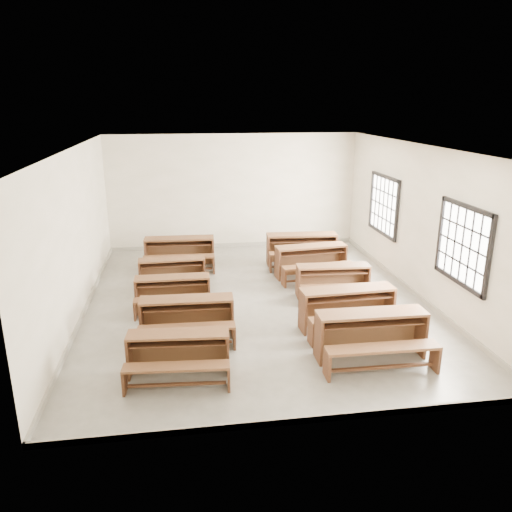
{
  "coord_description": "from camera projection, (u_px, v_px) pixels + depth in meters",
  "views": [
    {
      "loc": [
        -1.46,
        -9.67,
        4.05
      ],
      "look_at": [
        0.0,
        0.0,
        1.0
      ],
      "focal_mm": 35.0,
      "sensor_mm": 36.0,
      "label": 1
    }
  ],
  "objects": [
    {
      "name": "desk_set_2",
      "position": [
        173.0,
        290.0,
        10.06
      ],
      "size": [
        1.5,
        0.78,
        0.67
      ],
      "rotation": [
        0.0,
        0.0,
        -0.01
      ],
      "color": "brown",
      "rests_on": "ground"
    },
    {
      "name": "desk_set_0",
      "position": [
        178.0,
        351.0,
        7.58
      ],
      "size": [
        1.6,
        0.92,
        0.69
      ],
      "rotation": [
        0.0,
        0.0,
        -0.08
      ],
      "color": "brown",
      "rests_on": "ground"
    },
    {
      "name": "desk_set_7",
      "position": [
        333.0,
        279.0,
        10.68
      ],
      "size": [
        1.6,
        0.9,
        0.7
      ],
      "rotation": [
        0.0,
        0.0,
        -0.06
      ],
      "color": "brown",
      "rests_on": "ground"
    },
    {
      "name": "desk_set_4",
      "position": [
        180.0,
        250.0,
        12.54
      ],
      "size": [
        1.76,
        0.97,
        0.78
      ],
      "rotation": [
        0.0,
        0.0,
        -0.04
      ],
      "color": "brown",
      "rests_on": "ground"
    },
    {
      "name": "desk_set_5",
      "position": [
        372.0,
        332.0,
        8.06
      ],
      "size": [
        1.8,
        0.95,
        0.8
      ],
      "rotation": [
        0.0,
        0.0,
        -0.02
      ],
      "color": "brown",
      "rests_on": "ground"
    },
    {
      "name": "desk_set_8",
      "position": [
        312.0,
        259.0,
        11.89
      ],
      "size": [
        1.78,
        1.04,
        0.77
      ],
      "rotation": [
        0.0,
        0.0,
        0.09
      ],
      "color": "brown",
      "rests_on": "ground"
    },
    {
      "name": "room",
      "position": [
        260.0,
        201.0,
        9.92
      ],
      "size": [
        8.5,
        8.5,
        3.2
      ],
      "color": "gray",
      "rests_on": "ground"
    },
    {
      "name": "desk_set_1",
      "position": [
        187.0,
        315.0,
        8.8
      ],
      "size": [
        1.67,
        0.91,
        0.74
      ],
      "rotation": [
        0.0,
        0.0,
        -0.04
      ],
      "color": "brown",
      "rests_on": "ground"
    },
    {
      "name": "desk_set_3",
      "position": [
        172.0,
        271.0,
        11.24
      ],
      "size": [
        1.5,
        0.81,
        0.66
      ],
      "rotation": [
        0.0,
        0.0,
        0.03
      ],
      "color": "brown",
      "rests_on": "ground"
    },
    {
      "name": "desk_set_9",
      "position": [
        302.0,
        247.0,
        12.79
      ],
      "size": [
        1.84,
        1.05,
        0.8
      ],
      "rotation": [
        0.0,
        0.0,
        -0.07
      ],
      "color": "brown",
      "rests_on": "ground"
    },
    {
      "name": "desk_set_6",
      "position": [
        348.0,
        306.0,
        9.14
      ],
      "size": [
        1.78,
        0.99,
        0.78
      ],
      "rotation": [
        0.0,
        0.0,
        0.05
      ],
      "color": "brown",
      "rests_on": "ground"
    }
  ]
}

